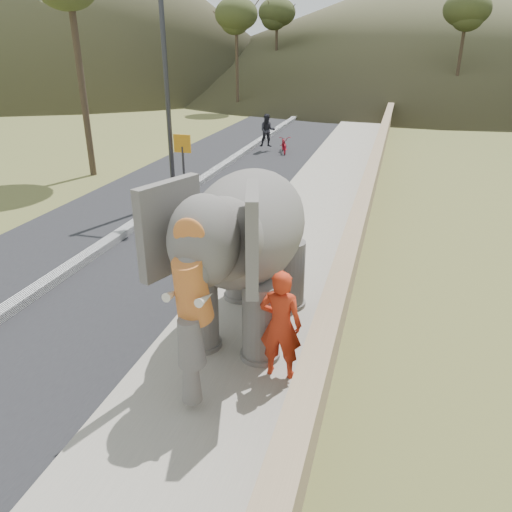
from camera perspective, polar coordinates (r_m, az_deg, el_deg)
The scene contains 11 objects.
ground at distance 7.22m, azimuth -10.30°, elevation -23.88°, with size 160.00×160.00×0.00m, color olive.
road at distance 16.95m, azimuth -11.13°, elevation 4.94°, with size 7.00×120.00×0.03m, color black.
median at distance 16.92m, azimuth -11.15°, elevation 5.24°, with size 0.35×120.00×0.22m, color black.
walkway at distance 15.40m, azimuth 5.79°, elevation 3.61°, with size 3.00×120.00×0.15m, color #9E9687.
parapet at distance 15.07m, azimuth 12.06°, elevation 4.67°, with size 0.30×120.00×1.10m, color tan.
lamppost at distance 17.15m, azimuth -9.42°, elevation 21.84°, with size 1.76×0.36×8.00m.
signboard at distance 17.31m, azimuth -8.34°, elevation 11.11°, with size 0.60×0.08×2.40m.
hill_far at distance 74.36m, azimuth 19.50°, elevation 23.56°, with size 80.00×80.00×14.00m, color brown.
elephant_and_man at distance 9.15m, azimuth -0.81°, elevation 0.69°, with size 2.49×4.48×3.18m.
motorcyclist at distance 25.95m, azimuth 2.28°, elevation 13.39°, with size 1.88×1.74×1.89m.
trees at distance 36.95m, azimuth 17.91°, elevation 20.73°, with size 47.67×36.67×9.45m.
Camera 1 is at (2.45, -4.29, 5.26)m, focal length 35.00 mm.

